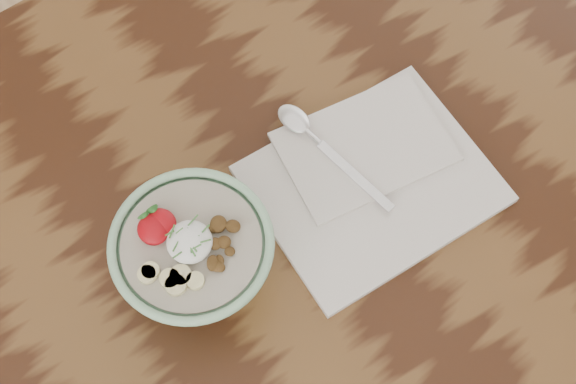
% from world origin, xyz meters
% --- Properties ---
extents(table, '(1.60, 0.90, 0.75)m').
position_xyz_m(table, '(0.00, 0.00, 0.66)').
color(table, '#33190C').
rests_on(table, ground).
extents(breakfast_bowl, '(0.17, 0.17, 0.12)m').
position_xyz_m(breakfast_bowl, '(0.05, -0.01, 0.81)').
color(breakfast_bowl, '#8FC098').
rests_on(breakfast_bowl, table).
extents(napkin, '(0.28, 0.24, 0.02)m').
position_xyz_m(napkin, '(0.28, -0.03, 0.76)').
color(napkin, silver).
rests_on(napkin, table).
extents(spoon, '(0.05, 0.19, 0.01)m').
position_xyz_m(spoon, '(0.25, 0.05, 0.77)').
color(spoon, silver).
rests_on(spoon, napkin).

